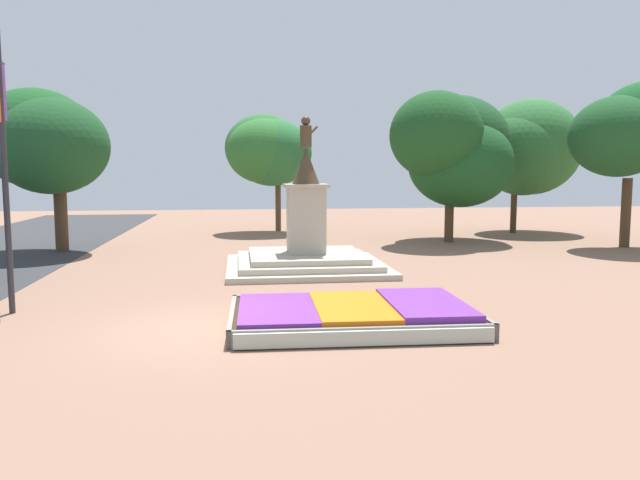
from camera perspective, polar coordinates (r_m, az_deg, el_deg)
ground_plane at (r=13.77m, az=-10.15°, el=-8.02°), size 82.58×82.58×0.00m
flower_planter at (r=13.87m, az=3.25°, el=-6.88°), size 5.47×3.74×0.50m
statue_monument at (r=21.44m, az=-1.28°, el=-0.53°), size 5.42×5.42×5.21m
banner_pole at (r=16.39m, az=-26.92°, el=6.47°), size 0.21×1.24×6.58m
park_tree_far_left at (r=34.37m, az=-4.88°, el=8.14°), size 4.72×4.50×6.46m
park_tree_behind_statue at (r=27.93m, az=-23.98°, el=8.06°), size 5.38×5.51×6.73m
park_tree_far_right at (r=30.20m, az=26.87°, el=8.99°), size 5.63×4.50×7.22m
park_tree_street_side at (r=35.91m, az=18.43°, el=7.88°), size 5.62×5.57×7.24m
park_tree_mid_canopy at (r=30.33m, az=12.01°, el=8.25°), size 6.24×6.46×6.99m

